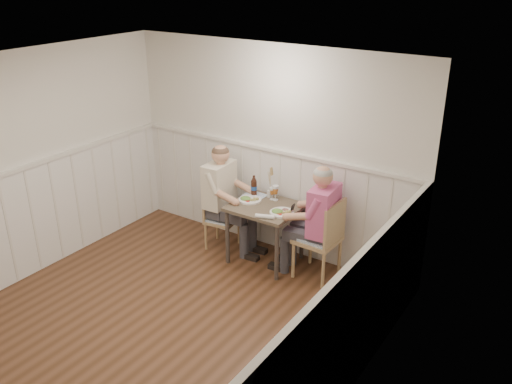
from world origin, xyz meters
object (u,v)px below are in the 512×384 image
dining_table (265,214)px  grass_vase (269,183)px  chair_left (219,216)px  diner_cream (223,205)px  man_in_pink (319,231)px  beer_bottle (254,187)px  chair_right (322,237)px

dining_table → grass_vase: grass_vase is taller
chair_left → diner_cream: 0.18m
man_in_pink → beer_bottle: man_in_pink is taller
chair_right → beer_bottle: 1.10m
chair_right → man_in_pink: (-0.04, -0.01, 0.06)m
man_in_pink → diner_cream: man_in_pink is taller
dining_table → diner_cream: size_ratio=0.57×
chair_left → grass_vase: size_ratio=1.84×
chair_left → grass_vase: 0.83m
chair_right → diner_cream: (-1.40, -0.04, 0.06)m
diner_cream → beer_bottle: diner_cream is taller
diner_cream → grass_vase: bearing=22.8°
chair_left → beer_bottle: 0.64m
man_in_pink → beer_bottle: 1.04m
man_in_pink → dining_table: bearing=-177.4°
chair_right → man_in_pink: man_in_pink is taller
dining_table → chair_left: size_ratio=1.02×
beer_bottle → grass_vase: (0.19, 0.06, 0.07)m
chair_left → man_in_pink: (1.41, 0.04, 0.16)m
chair_right → beer_bottle: bearing=172.4°
beer_bottle → man_in_pink: bearing=-8.4°
dining_table → chair_left: 0.73m
chair_right → grass_vase: grass_vase is taller
dining_table → chair_right: (0.75, 0.04, -0.11)m
dining_table → man_in_pink: bearing=2.6°
dining_table → diner_cream: (-0.64, 0.01, -0.05)m
dining_table → grass_vase: 0.39m
chair_right → dining_table: bearing=-176.7°
beer_bottle → diner_cream: bearing=-154.2°
dining_table → grass_vase: size_ratio=1.88×
diner_cream → grass_vase: 0.69m
grass_vase → dining_table: bearing=-68.2°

